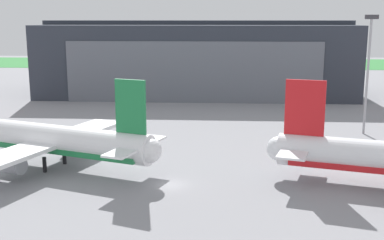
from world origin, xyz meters
name	(u,v)px	position (x,y,z in m)	size (l,w,h in m)	color
ground_plane	(170,185)	(0.00, 0.00, 0.00)	(440.00, 440.00, 0.00)	gray
grass_field_strip	(209,63)	(0.00, 178.56, 0.04)	(440.00, 56.00, 0.08)	#35813D
maintenance_hangar	(197,59)	(-0.86, 79.94, 10.03)	(86.86, 32.16, 20.98)	#2D333D
airliner_near_right	(45,139)	(-19.13, 6.93, 4.14)	(36.08, 31.47, 13.69)	white
apron_light_mast	(368,67)	(33.64, 31.31, 12.79)	(2.40, 0.50, 22.20)	#99999E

